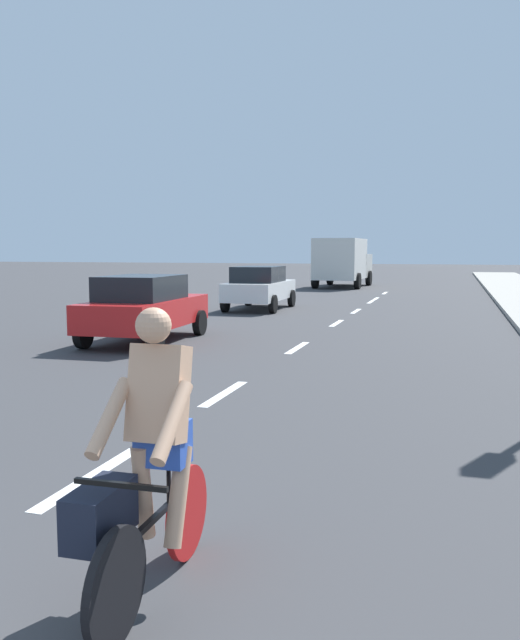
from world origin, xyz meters
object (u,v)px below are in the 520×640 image
(parked_car_white, at_px, (260,286))
(delivery_truck, at_px, (343,261))
(cyclist, at_px, (145,468))
(parked_car_red, at_px, (144,306))

(parked_car_white, distance_m, delivery_truck, 15.06)
(cyclist, xyz_separation_m, delivery_truck, (-4.41, 34.01, 0.67))
(cyclist, bearing_deg, parked_car_red, -64.63)
(parked_car_red, xyz_separation_m, parked_car_white, (0.21, 8.74, 0.00))
(cyclist, height_order, parked_car_white, cyclist)
(cyclist, bearing_deg, delivery_truck, -84.06)
(parked_car_red, relative_size, delivery_truck, 0.66)
(cyclist, height_order, delivery_truck, delivery_truck)
(cyclist, distance_m, parked_car_white, 19.62)
(parked_car_red, bearing_deg, parked_car_white, 86.31)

